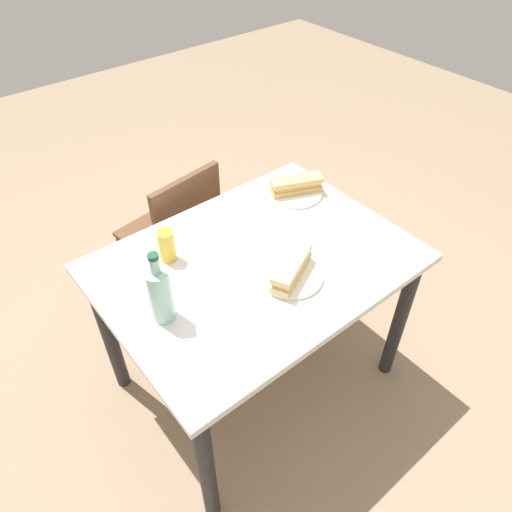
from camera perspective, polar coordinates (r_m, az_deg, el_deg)
ground_plane at (r=2.38m, az=0.00°, el=-13.99°), size 8.00×8.00×0.00m
dining_table at (r=1.88m, az=0.00°, el=-3.04°), size 1.15×0.86×0.76m
chair_far at (r=2.38m, az=-9.28°, el=2.73°), size 0.45×0.45×0.85m
plate_near at (r=2.14m, az=4.78°, el=7.56°), size 0.23×0.23×0.01m
baguette_sandwich_near at (r=2.11m, az=4.84°, el=8.48°), size 0.23×0.15×0.07m
knife_near at (r=2.17m, az=4.06°, el=8.50°), size 0.17×0.07×0.01m
plate_far at (r=1.73m, az=4.23°, el=-2.37°), size 0.23×0.23×0.01m
baguette_sandwich_far at (r=1.70m, az=4.30°, el=-1.38°), size 0.24×0.17×0.07m
knife_far at (r=1.73m, az=2.59°, el=-1.87°), size 0.14×0.13×0.01m
water_bottle at (r=1.56m, az=-11.37°, el=-4.46°), size 0.08×0.08×0.28m
beer_glass at (r=1.79m, az=-10.62°, el=1.24°), size 0.06×0.06×0.13m
paper_napkin at (r=1.74m, az=-14.33°, el=-4.12°), size 0.16×0.16×0.00m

